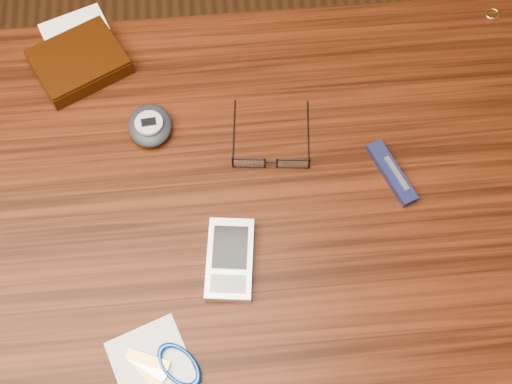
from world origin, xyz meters
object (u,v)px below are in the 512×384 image
wallet_and_card (79,61)px  notepad_keys (166,365)px  desk (221,258)px  eyeglasses (271,159)px  pda_phone (230,259)px  pedometer (150,125)px  pocket_knife (392,173)px

wallet_and_card → notepad_keys: 0.45m
desk → notepad_keys: notepad_keys is taller
eyeglasses → notepad_keys: bearing=-120.1°
pda_phone → pedometer: bearing=115.3°
wallet_and_card → pda_phone: (0.19, -0.31, -0.01)m
pda_phone → pocket_knife: (0.22, 0.10, -0.00)m
desk → pda_phone: bearing=-72.0°
eyeglasses → pda_phone: (-0.06, -0.13, -0.00)m
wallet_and_card → pda_phone: 0.37m
pedometer → wallet_and_card: bearing=130.3°
pedometer → notepad_keys: 0.32m
wallet_and_card → eyeglasses: bearing=-35.3°
notepad_keys → pda_phone: bearing=55.7°
wallet_and_card → eyeglasses: size_ratio=1.63×
pocket_knife → notepad_keys: bearing=-143.9°
notepad_keys → pocket_knife: pocket_knife is taller
pda_phone → notepad_keys: 0.15m
desk → pedometer: pedometer is taller
pocket_knife → pda_phone: bearing=-155.5°
eyeglasses → pedometer: bearing=157.4°
wallet_and_card → pedometer: size_ratio=2.58×
wallet_and_card → pocket_knife: 0.46m
desk → wallet_and_card: (-0.18, 0.27, 0.12)m
desk → eyeglasses: (0.08, 0.09, 0.11)m
eyeglasses → pocket_knife: size_ratio=1.19×
pedometer → notepad_keys: bearing=-88.0°
eyeglasses → pda_phone: eyeglasses is taller
eyeglasses → notepad_keys: size_ratio=0.94×
eyeglasses → pocket_knife: 0.16m
desk → pedometer: (-0.08, 0.16, 0.11)m
desk → eyeglasses: 0.16m
wallet_and_card → pda_phone: wallet_and_card is taller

